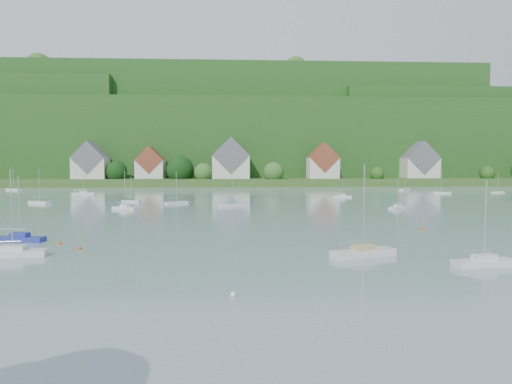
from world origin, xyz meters
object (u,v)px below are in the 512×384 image
near_sailboat_0 (13,252)px  near_sailboat_2 (363,252)px  near_sailboat_1 (20,238)px  near_sailboat_3 (484,261)px

near_sailboat_0 → near_sailboat_2: bearing=-8.5°
near_sailboat_1 → near_sailboat_2: size_ratio=0.85×
near_sailboat_0 → near_sailboat_1: near_sailboat_0 is taller
near_sailboat_1 → near_sailboat_2: bearing=-8.1°
near_sailboat_0 → near_sailboat_3: bearing=-13.9°
near_sailboat_0 → near_sailboat_2: 35.43m
near_sailboat_2 → near_sailboat_3: near_sailboat_2 is taller
near_sailboat_1 → near_sailboat_0: bearing=-61.7°
near_sailboat_0 → near_sailboat_2: near_sailboat_2 is taller
near_sailboat_2 → near_sailboat_1: bearing=142.9°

